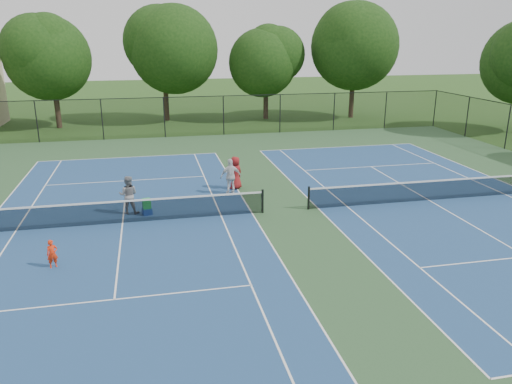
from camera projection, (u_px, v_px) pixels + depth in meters
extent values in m
plane|color=#234716|center=(286.00, 211.00, 22.05)|extent=(140.00, 140.00, 0.00)
cube|color=#2E512E|center=(286.00, 211.00, 22.05)|extent=(36.00, 36.00, 0.01)
cube|color=navy|center=(123.00, 223.00, 20.63)|extent=(10.97, 23.77, 0.00)
cube|color=white|center=(130.00, 157.00, 31.71)|extent=(10.97, 0.06, 0.00)
cube|color=white|center=(252.00, 213.00, 21.74)|extent=(0.06, 23.77, 0.00)
cube|color=white|center=(16.00, 231.00, 19.80)|extent=(0.06, 23.77, 0.00)
cube|color=white|center=(221.00, 216.00, 21.46)|extent=(0.06, 23.77, 0.00)
cube|color=white|center=(127.00, 181.00, 26.60)|extent=(8.23, 0.06, 0.00)
cube|color=white|center=(114.00, 299.00, 14.67)|extent=(8.23, 0.06, 0.00)
cube|color=white|center=(123.00, 223.00, 20.63)|extent=(0.06, 12.80, 0.00)
cylinder|color=black|center=(263.00, 201.00, 21.68)|extent=(0.10, 0.10, 1.07)
cube|color=black|center=(122.00, 213.00, 20.50)|extent=(11.90, 0.01, 0.90)
cube|color=white|center=(121.00, 201.00, 20.35)|extent=(11.90, 0.04, 0.07)
cube|color=navy|center=(429.00, 200.00, 23.46)|extent=(10.97, 23.77, 0.00)
cube|color=white|center=(337.00, 147.00, 34.54)|extent=(10.97, 0.06, 0.00)
cube|color=white|center=(318.00, 208.00, 22.35)|extent=(0.06, 23.77, 0.00)
cube|color=white|center=(347.00, 206.00, 22.63)|extent=(0.06, 23.77, 0.00)
cube|color=white|center=(505.00, 195.00, 24.29)|extent=(0.06, 23.77, 0.00)
cube|color=white|center=(371.00, 167.00, 29.42)|extent=(8.23, 0.06, 0.00)
cube|color=white|center=(429.00, 200.00, 23.46)|extent=(0.06, 12.80, 0.00)
cylinder|color=black|center=(309.00, 198.00, 22.10)|extent=(0.10, 0.10, 1.07)
cube|color=black|center=(430.00, 191.00, 23.32)|extent=(11.90, 0.01, 0.90)
cube|color=white|center=(431.00, 181.00, 23.18)|extent=(11.90, 0.04, 0.07)
cylinder|color=black|center=(37.00, 122.00, 35.64)|extent=(0.08, 0.08, 3.00)
cylinder|color=black|center=(102.00, 120.00, 36.55)|extent=(0.08, 0.08, 3.00)
cylinder|color=black|center=(164.00, 118.00, 37.46)|extent=(0.08, 0.08, 3.00)
cylinder|color=black|center=(224.00, 116.00, 38.37)|extent=(0.08, 0.08, 3.00)
cylinder|color=black|center=(280.00, 114.00, 39.28)|extent=(0.08, 0.08, 3.00)
cylinder|color=black|center=(334.00, 112.00, 40.19)|extent=(0.08, 0.08, 3.00)
cylinder|color=black|center=(386.00, 110.00, 41.10)|extent=(0.08, 0.08, 3.00)
cylinder|color=black|center=(435.00, 109.00, 42.01)|extent=(0.08, 0.08, 3.00)
cylinder|color=black|center=(508.00, 127.00, 33.62)|extent=(0.08, 0.08, 3.00)
cylinder|color=black|center=(467.00, 117.00, 37.81)|extent=(0.08, 0.08, 3.00)
cube|color=black|center=(224.00, 116.00, 38.37)|extent=(36.00, 0.01, 3.00)
cube|color=black|center=(223.00, 96.00, 37.92)|extent=(36.00, 0.05, 0.05)
cylinder|color=#2D2116|center=(57.00, 105.00, 41.22)|extent=(0.44, 0.44, 3.78)
sphere|color=black|center=(51.00, 58.00, 40.09)|extent=(6.80, 6.80, 6.80)
sphere|color=black|center=(50.00, 50.00, 39.89)|extent=(5.58, 5.58, 5.58)
sphere|color=black|center=(49.00, 41.00, 39.69)|extent=(4.35, 4.35, 4.35)
cylinder|color=#2D2116|center=(166.00, 97.00, 44.85)|extent=(0.44, 0.44, 4.14)
sphere|color=black|center=(163.00, 49.00, 43.59)|extent=(7.60, 7.60, 7.60)
sphere|color=black|center=(163.00, 42.00, 43.40)|extent=(6.23, 6.23, 6.23)
sphere|color=black|center=(163.00, 34.00, 43.22)|extent=(4.86, 4.86, 4.86)
cylinder|color=#2D2116|center=(266.00, 100.00, 45.84)|extent=(0.44, 0.44, 3.42)
sphere|color=black|center=(266.00, 62.00, 44.83)|extent=(6.00, 6.00, 6.00)
sphere|color=black|center=(266.00, 54.00, 44.62)|extent=(4.92, 4.92, 4.92)
sphere|color=black|center=(266.00, 46.00, 44.40)|extent=(3.84, 3.84, 3.84)
cylinder|color=#2D2116|center=(352.00, 94.00, 46.39)|extent=(0.44, 0.44, 4.32)
sphere|color=black|center=(355.00, 46.00, 45.09)|extent=(7.80, 7.80, 7.80)
sphere|color=black|center=(355.00, 39.00, 44.91)|extent=(6.40, 6.40, 6.40)
sphere|color=black|center=(355.00, 32.00, 44.72)|extent=(4.99, 4.99, 4.99)
imported|color=red|center=(52.00, 254.00, 16.58)|extent=(0.41, 0.34, 0.98)
imported|color=gray|center=(128.00, 195.00, 21.53)|extent=(0.92, 0.78, 1.69)
imported|color=silver|center=(231.00, 176.00, 24.20)|extent=(1.07, 0.55, 1.75)
imported|color=maroon|center=(235.00, 173.00, 25.01)|extent=(0.97, 0.87, 1.67)
cube|color=navy|center=(147.00, 212.00, 21.56)|extent=(0.46, 0.42, 0.29)
cube|color=green|center=(147.00, 204.00, 21.45)|extent=(0.38, 0.33, 0.43)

